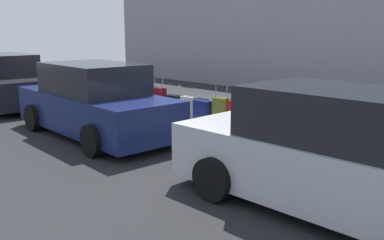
{
  "coord_description": "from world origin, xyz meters",
  "views": [
    {
      "loc": [
        -7.32,
        6.75,
        2.39
      ],
      "look_at": [
        -1.21,
        0.67,
        0.55
      ],
      "focal_mm": 39.15,
      "sensor_mm": 36.0,
      "label": 1
    }
  ],
  "objects_px": {
    "fire_hydrant": "(144,97)",
    "suitcase_silver_8": "(189,108)",
    "suitcase_silver_1": "(318,131)",
    "suitcase_navy_7": "(203,112)",
    "suitcase_navy_0": "(345,136)",
    "suitcase_black_9": "(175,106)",
    "suitcase_maroon_10": "(159,101)",
    "bollard_post": "(125,95)",
    "suitcase_teal_4": "(254,118)",
    "suitcase_olive_6": "(221,112)",
    "parked_car_charcoal_2": "(1,82)",
    "suitcase_maroon_3": "(273,125)",
    "suitcase_red_5": "(236,115)",
    "parked_car_silver_0": "(340,156)",
    "parked_car_navy_1": "(94,102)",
    "suitcase_black_2": "(296,124)"
  },
  "relations": [
    {
      "from": "suitcase_navy_7",
      "to": "suitcase_black_9",
      "type": "bearing_deg",
      "value": -4.85
    },
    {
      "from": "parked_car_silver_0",
      "to": "parked_car_navy_1",
      "type": "bearing_deg",
      "value": -0.0
    },
    {
      "from": "suitcase_silver_8",
      "to": "parked_car_charcoal_2",
      "type": "bearing_deg",
      "value": 20.37
    },
    {
      "from": "suitcase_silver_8",
      "to": "parked_car_charcoal_2",
      "type": "xyz_separation_m",
      "value": [
        6.23,
        2.31,
        0.33
      ]
    },
    {
      "from": "bollard_post",
      "to": "suitcase_maroon_3",
      "type": "bearing_deg",
      "value": -178.57
    },
    {
      "from": "suitcase_silver_1",
      "to": "parked_car_charcoal_2",
      "type": "height_order",
      "value": "parked_car_charcoal_2"
    },
    {
      "from": "suitcase_silver_8",
      "to": "suitcase_black_9",
      "type": "xyz_separation_m",
      "value": [
        0.55,
        -0.02,
        -0.01
      ]
    },
    {
      "from": "suitcase_maroon_3",
      "to": "parked_car_navy_1",
      "type": "distance_m",
      "value": 4.06
    },
    {
      "from": "suitcase_silver_1",
      "to": "parked_car_charcoal_2",
      "type": "bearing_deg",
      "value": 13.25
    },
    {
      "from": "suitcase_maroon_3",
      "to": "parked_car_navy_1",
      "type": "xyz_separation_m",
      "value": [
        3.35,
        2.27,
        0.35
      ]
    },
    {
      "from": "suitcase_red_5",
      "to": "suitcase_navy_7",
      "type": "distance_m",
      "value": 1.04
    },
    {
      "from": "parked_car_silver_0",
      "to": "suitcase_silver_8",
      "type": "bearing_deg",
      "value": -24.02
    },
    {
      "from": "suitcase_black_9",
      "to": "bollard_post",
      "type": "bearing_deg",
      "value": 5.73
    },
    {
      "from": "suitcase_silver_8",
      "to": "suitcase_olive_6",
      "type": "bearing_deg",
      "value": 178.11
    },
    {
      "from": "suitcase_silver_1",
      "to": "suitcase_silver_8",
      "type": "xyz_separation_m",
      "value": [
        3.63,
        0.01,
        -0.02
      ]
    },
    {
      "from": "suitcase_navy_7",
      "to": "suitcase_silver_8",
      "type": "bearing_deg",
      "value": -7.56
    },
    {
      "from": "suitcase_teal_4",
      "to": "suitcase_olive_6",
      "type": "height_order",
      "value": "suitcase_olive_6"
    },
    {
      "from": "parked_car_silver_0",
      "to": "suitcase_olive_6",
      "type": "bearing_deg",
      "value": -29.26
    },
    {
      "from": "suitcase_maroon_10",
      "to": "parked_car_charcoal_2",
      "type": "distance_m",
      "value": 5.63
    },
    {
      "from": "suitcase_maroon_10",
      "to": "parked_car_charcoal_2",
      "type": "relative_size",
      "value": 0.21
    },
    {
      "from": "suitcase_navy_0",
      "to": "suitcase_black_9",
      "type": "distance_m",
      "value": 4.71
    },
    {
      "from": "suitcase_red_5",
      "to": "suitcase_navy_7",
      "type": "bearing_deg",
      "value": 1.25
    },
    {
      "from": "suitcase_maroon_3",
      "to": "suitcase_olive_6",
      "type": "bearing_deg",
      "value": -0.46
    },
    {
      "from": "suitcase_maroon_3",
      "to": "suitcase_navy_7",
      "type": "height_order",
      "value": "suitcase_maroon_3"
    },
    {
      "from": "suitcase_teal_4",
      "to": "suitcase_maroon_3",
      "type": "bearing_deg",
      "value": -179.19
    },
    {
      "from": "suitcase_maroon_10",
      "to": "bollard_post",
      "type": "relative_size",
      "value": 1.3
    },
    {
      "from": "suitcase_navy_0",
      "to": "parked_car_navy_1",
      "type": "bearing_deg",
      "value": 25.75
    },
    {
      "from": "suitcase_maroon_10",
      "to": "suitcase_black_9",
      "type": "bearing_deg",
      "value": -168.03
    },
    {
      "from": "suitcase_silver_1",
      "to": "suitcase_navy_7",
      "type": "bearing_deg",
      "value": 1.59
    },
    {
      "from": "suitcase_silver_1",
      "to": "suitcase_olive_6",
      "type": "bearing_deg",
      "value": 1.02
    },
    {
      "from": "suitcase_navy_0",
      "to": "parked_car_silver_0",
      "type": "bearing_deg",
      "value": 113.75
    },
    {
      "from": "suitcase_navy_7",
      "to": "suitcase_black_9",
      "type": "relative_size",
      "value": 0.7
    },
    {
      "from": "suitcase_navy_7",
      "to": "bollard_post",
      "type": "relative_size",
      "value": 0.82
    },
    {
      "from": "suitcase_navy_0",
      "to": "fire_hydrant",
      "type": "distance_m",
      "value": 5.98
    },
    {
      "from": "suitcase_silver_1",
      "to": "suitcase_black_9",
      "type": "distance_m",
      "value": 4.18
    },
    {
      "from": "suitcase_silver_1",
      "to": "suitcase_navy_0",
      "type": "bearing_deg",
      "value": -176.29
    },
    {
      "from": "fire_hydrant",
      "to": "suitcase_silver_8",
      "type": "bearing_deg",
      "value": -179.14
    },
    {
      "from": "suitcase_navy_0",
      "to": "suitcase_olive_6",
      "type": "xyz_separation_m",
      "value": [
        3.03,
        0.08,
        0.06
      ]
    },
    {
      "from": "suitcase_navy_0",
      "to": "suitcase_black_9",
      "type": "bearing_deg",
      "value": 0.28
    },
    {
      "from": "suitcase_red_5",
      "to": "suitcase_olive_6",
      "type": "xyz_separation_m",
      "value": [
        0.49,
        -0.02,
        0.0
      ]
    },
    {
      "from": "suitcase_navy_0",
      "to": "suitcase_red_5",
      "type": "bearing_deg",
      "value": 2.16
    },
    {
      "from": "suitcase_red_5",
      "to": "fire_hydrant",
      "type": "distance_m",
      "value": 3.44
    },
    {
      "from": "suitcase_silver_1",
      "to": "suitcase_red_5",
      "type": "xyz_separation_m",
      "value": [
        2.01,
        0.06,
        0.02
      ]
    },
    {
      "from": "suitcase_navy_0",
      "to": "suitcase_black_2",
      "type": "xyz_separation_m",
      "value": [
        1.03,
        0.01,
        0.08
      ]
    },
    {
      "from": "suitcase_teal_4",
      "to": "suitcase_olive_6",
      "type": "relative_size",
      "value": 0.77
    },
    {
      "from": "suitcase_navy_0",
      "to": "suitcase_red_5",
      "type": "height_order",
      "value": "suitcase_red_5"
    },
    {
      "from": "suitcase_maroon_10",
      "to": "fire_hydrant",
      "type": "relative_size",
      "value": 1.34
    },
    {
      "from": "suitcase_maroon_3",
      "to": "parked_car_charcoal_2",
      "type": "xyz_separation_m",
      "value": [
        8.85,
        2.27,
        0.35
      ]
    },
    {
      "from": "parked_car_charcoal_2",
      "to": "parked_car_silver_0",
      "type": "bearing_deg",
      "value": 180.0
    },
    {
      "from": "fire_hydrant",
      "to": "parked_car_navy_1",
      "type": "distance_m",
      "value": 2.55
    }
  ]
}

